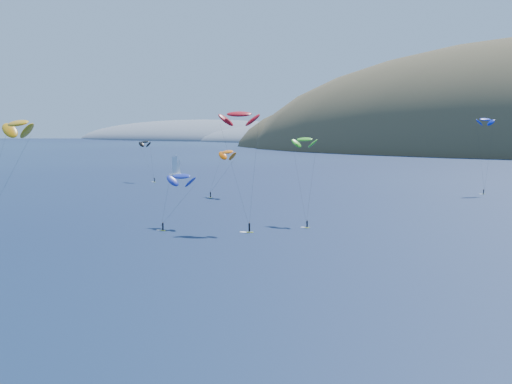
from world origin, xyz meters
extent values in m
ellipsoid|color=#3D3526|center=(-140.00, 590.00, -7.20)|extent=(340.00, 240.00, 120.00)
ellipsoid|color=slate|center=(-480.00, 760.00, -3.60)|extent=(400.00, 240.00, 60.00)
ellipsoid|color=slate|center=(-340.00, 720.00, -2.64)|extent=(240.00, 180.00, 44.00)
cube|color=silver|center=(-115.72, 204.09, 0.30)|extent=(3.78, 6.66, 0.77)
cylinder|color=silver|center=(-115.72, 204.52, 4.82)|extent=(0.12, 0.12, 9.04)
cube|color=#E6FF1C|center=(-51.92, 136.01, 0.04)|extent=(1.41, 0.97, 0.08)
cylinder|color=black|center=(-51.92, 136.01, 0.90)|extent=(0.32, 0.32, 1.47)
sphere|color=#8C6047|center=(-51.92, 136.01, 1.76)|extent=(0.25, 0.25, 0.25)
ellipsoid|color=orange|center=(-50.45, 143.61, 13.87)|extent=(9.21, 7.18, 4.66)
ellipsoid|color=orange|center=(-33.14, 45.47, 23.05)|extent=(9.56, 5.97, 4.95)
cube|color=#E6FF1C|center=(1.37, 94.77, 0.04)|extent=(1.31, 0.44, 0.07)
cylinder|color=black|center=(1.37, 94.77, 0.85)|extent=(0.30, 0.30, 1.38)
sphere|color=#8C6047|center=(1.37, 94.77, 1.65)|extent=(0.23, 0.23, 0.23)
ellipsoid|color=green|center=(-4.23, 104.55, 19.21)|extent=(6.42, 3.24, 3.50)
cube|color=#E6FF1C|center=(18.22, 189.79, 0.03)|extent=(1.06, 1.18, 0.07)
cylinder|color=black|center=(18.22, 189.79, 0.81)|extent=(0.29, 0.29, 1.32)
sphere|color=#8C6047|center=(18.22, 189.79, 1.57)|extent=(0.22, 0.22, 0.22)
ellipsoid|color=#031CB9|center=(17.38, 192.82, 24.06)|extent=(6.52, 6.97, 3.65)
cube|color=#E6FF1C|center=(-6.28, 82.72, 0.04)|extent=(1.65, 1.06, 0.09)
cylinder|color=black|center=(-6.28, 82.72, 1.05)|extent=(0.38, 0.38, 1.71)
sphere|color=#8C6047|center=(-6.28, 82.72, 2.04)|extent=(0.29, 0.29, 0.29)
ellipsoid|color=#AD0B17|center=(-12.36, 88.61, 25.00)|extent=(9.46, 7.07, 4.79)
cube|color=#E6FF1C|center=(-23.51, 75.38, 0.04)|extent=(1.42, 0.53, 0.08)
cylinder|color=black|center=(-23.51, 75.38, 0.91)|extent=(0.33, 0.33, 1.48)
sphere|color=#8C6047|center=(-23.51, 75.38, 1.77)|extent=(0.25, 0.25, 0.25)
ellipsoid|color=#192A9C|center=(-24.57, 83.69, 11.17)|extent=(7.90, 4.23, 4.25)
cube|color=#E6FF1C|center=(-102.39, 172.45, 0.04)|extent=(1.38, 0.73, 0.07)
cylinder|color=black|center=(-102.39, 172.45, 0.87)|extent=(0.31, 0.31, 1.42)
sphere|color=#8C6047|center=(-102.39, 172.45, 1.69)|extent=(0.24, 0.24, 0.24)
ellipsoid|color=black|center=(-108.53, 174.50, 15.47)|extent=(7.28, 4.79, 3.73)
camera|label=1|loc=(69.85, -45.21, 23.31)|focal=50.00mm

